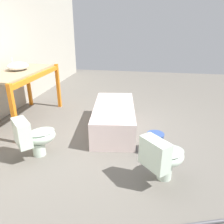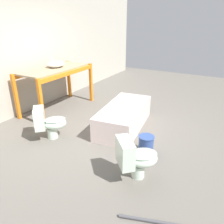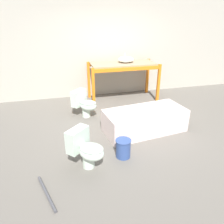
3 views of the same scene
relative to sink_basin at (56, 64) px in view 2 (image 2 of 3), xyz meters
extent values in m
plane|color=#666059|center=(-0.47, -1.58, -1.14)|extent=(12.00, 12.00, 0.00)
cube|color=#B2AD9E|center=(-0.47, 0.54, 0.46)|extent=(10.80, 0.08, 3.20)
cube|color=orange|center=(-1.01, -0.45, -0.61)|extent=(0.07, 0.07, 1.06)
cube|color=orange|center=(0.82, -0.45, -0.61)|extent=(0.07, 0.07, 1.06)
cube|color=orange|center=(-1.01, 0.33, -0.61)|extent=(0.07, 0.07, 1.06)
cube|color=orange|center=(0.82, 0.33, -0.61)|extent=(0.07, 0.07, 1.06)
cube|color=orange|center=(-0.09, -0.45, -0.16)|extent=(1.84, 0.06, 0.09)
cube|color=orange|center=(-0.09, 0.33, -0.16)|extent=(1.84, 0.06, 0.09)
cube|color=#998466|center=(-0.09, -0.06, -0.10)|extent=(1.77, 0.71, 0.04)
ellipsoid|color=white|center=(0.00, 0.00, 0.00)|extent=(0.44, 0.40, 0.16)
cylinder|color=silver|center=(0.00, 0.11, 0.12)|extent=(0.02, 0.02, 0.08)
cube|color=silver|center=(-0.19, -2.00, -0.90)|extent=(1.78, 0.97, 0.48)
cube|color=beige|center=(-0.19, -2.00, -0.76)|extent=(1.69, 0.88, 0.20)
cylinder|color=silver|center=(-1.29, -0.99, -1.04)|extent=(0.20, 0.20, 0.21)
ellipsoid|color=silver|center=(-1.24, -1.04, -0.84)|extent=(0.53, 0.53, 0.23)
ellipsoid|color=#A3B3A3|center=(-1.24, -1.04, -0.76)|extent=(0.51, 0.51, 0.03)
cube|color=silver|center=(-1.44, -0.84, -0.69)|extent=(0.41, 0.41, 0.38)
cylinder|color=silver|center=(-1.53, -2.90, -1.04)|extent=(0.20, 0.20, 0.21)
ellipsoid|color=silver|center=(-1.48, -2.95, -0.84)|extent=(0.53, 0.53, 0.23)
ellipsoid|color=#A3B3A3|center=(-1.48, -2.95, -0.76)|extent=(0.50, 0.51, 0.03)
cube|color=silver|center=(-1.67, -2.75, -0.69)|extent=(0.41, 0.40, 0.38)
cylinder|color=#334C8C|center=(-0.90, -2.78, -0.97)|extent=(0.25, 0.25, 0.33)
cylinder|color=#334C8C|center=(-0.90, -2.78, -0.81)|extent=(0.27, 0.27, 0.02)
cylinder|color=#4C4C51|center=(-2.19, -3.36, -1.12)|extent=(0.28, 0.73, 0.04)
camera|label=1|loc=(-4.01, -2.63, 0.78)|focal=35.00mm
camera|label=2|loc=(-3.99, -3.86, 1.03)|focal=35.00mm
camera|label=3|loc=(-1.87, -5.81, 1.16)|focal=35.00mm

